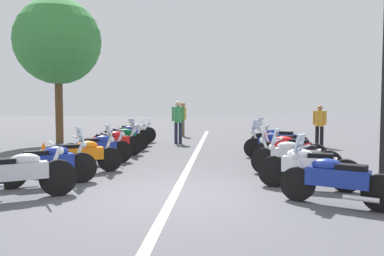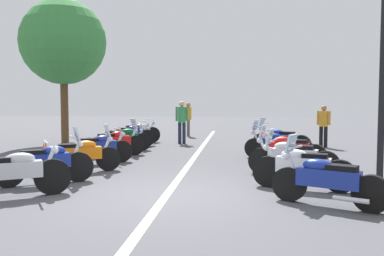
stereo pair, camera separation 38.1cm
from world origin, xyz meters
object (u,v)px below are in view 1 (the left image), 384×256
at_px(motorcycle_left_row_1, 49,163).
at_px(bystander_0, 320,123).
at_px(motorcycle_left_row_4, 112,142).
at_px(motorcycle_right_row_4, 277,144).
at_px(motorcycle_right_row_2, 294,156).
at_px(bystander_3, 183,116).
at_px(motorcycle_left_row_7, 134,132).
at_px(traffic_cone_0, 43,155).
at_px(motorcycle_left_row_2, 81,155).
at_px(roadside_tree_0, 58,42).
at_px(motorcycle_right_row_1, 307,166).
at_px(motorcycle_left_row_3, 98,148).
at_px(motorcycle_left_row_5, 121,139).
at_px(traffic_cone_1, 44,152).
at_px(motorcycle_right_row_0, 335,179).
at_px(motorcycle_left_row_6, 126,135).
at_px(motorcycle_right_row_3, 290,149).
at_px(bystander_1, 178,119).
at_px(motorcycle_right_row_5, 278,139).
at_px(motorcycle_left_row_0, 16,174).

bearing_deg(motorcycle_left_row_1, bystander_0, 14.86).
distance_m(motorcycle_left_row_4, motorcycle_right_row_4, 5.16).
distance_m(motorcycle_right_row_2, bystander_3, 11.41).
xyz_separation_m(motorcycle_left_row_7, traffic_cone_0, (-6.03, 1.23, -0.17)).
distance_m(motorcycle_left_row_2, roadside_tree_0, 8.80).
bearing_deg(motorcycle_left_row_1, traffic_cone_0, 84.60).
distance_m(motorcycle_left_row_1, motorcycle_right_row_1, 5.33).
xyz_separation_m(motorcycle_left_row_3, traffic_cone_0, (-0.27, 1.47, -0.16)).
bearing_deg(motorcycle_right_row_2, motorcycle_left_row_1, 33.09).
bearing_deg(motorcycle_left_row_7, motorcycle_right_row_1, -93.13).
xyz_separation_m(motorcycle_left_row_5, traffic_cone_1, (-2.67, 1.60, -0.16)).
bearing_deg(motorcycle_left_row_2, traffic_cone_0, 113.07).
height_order(motorcycle_right_row_4, roadside_tree_0, roadside_tree_0).
relative_size(motorcycle_left_row_3, traffic_cone_1, 2.90).
distance_m(motorcycle_left_row_4, motorcycle_right_row_0, 7.85).
bearing_deg(motorcycle_left_row_6, motorcycle_right_row_4, -55.46).
bearing_deg(motorcycle_right_row_3, traffic_cone_0, 25.09).
distance_m(traffic_cone_1, roadside_tree_0, 6.93).
xyz_separation_m(motorcycle_left_row_2, traffic_cone_1, (1.75, 1.72, -0.17)).
relative_size(motorcycle_right_row_3, traffic_cone_0, 3.09).
distance_m(motorcycle_left_row_5, traffic_cone_1, 3.11).
height_order(motorcycle_left_row_2, traffic_cone_0, motorcycle_left_row_2).
xyz_separation_m(motorcycle_left_row_7, traffic_cone_1, (-5.47, 1.44, -0.17)).
relative_size(motorcycle_left_row_3, motorcycle_right_row_0, 0.99).
xyz_separation_m(traffic_cone_1, bystander_1, (5.44, -3.34, 0.76)).
distance_m(motorcycle_left_row_5, bystander_0, 7.64).
relative_size(motorcycle_left_row_1, motorcycle_right_row_3, 0.96).
relative_size(motorcycle_right_row_3, motorcycle_right_row_4, 0.92).
xyz_separation_m(motorcycle_left_row_3, motorcycle_right_row_2, (-1.37, -5.20, 0.01)).
height_order(motorcycle_left_row_7, bystander_3, bystander_3).
bearing_deg(bystander_0, motorcycle_left_row_6, -55.22).
xyz_separation_m(motorcycle_left_row_6, motorcycle_left_row_7, (1.36, -0.00, 0.00)).
bearing_deg(motorcycle_right_row_5, motorcycle_left_row_2, 66.63).
relative_size(bystander_0, bystander_3, 0.94).
height_order(motorcycle_left_row_7, bystander_0, bystander_0).
bearing_deg(bystander_3, motorcycle_left_row_3, -101.97).
bearing_deg(traffic_cone_1, motorcycle_left_row_5, -31.00).
relative_size(motorcycle_left_row_5, motorcycle_left_row_6, 0.98).
relative_size(motorcycle_right_row_3, traffic_cone_1, 3.09).
relative_size(motorcycle_left_row_3, bystander_1, 1.00).
height_order(traffic_cone_0, bystander_0, bystander_0).
bearing_deg(motorcycle_right_row_0, motorcycle_right_row_3, -60.73).
xyz_separation_m(motorcycle_left_row_4, bystander_0, (3.50, -7.25, 0.48)).
distance_m(motorcycle_left_row_0, motorcycle_left_row_1, 1.28).
bearing_deg(motorcycle_right_row_1, bystander_0, -87.75).
relative_size(motorcycle_left_row_4, bystander_3, 1.04).
bearing_deg(motorcycle_left_row_3, motorcycle_right_row_3, -32.11).
distance_m(motorcycle_left_row_4, roadside_tree_0, 6.60).
relative_size(motorcycle_left_row_6, traffic_cone_1, 3.14).
xyz_separation_m(motorcycle_left_row_6, motorcycle_right_row_2, (-5.78, -5.44, 0.00)).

